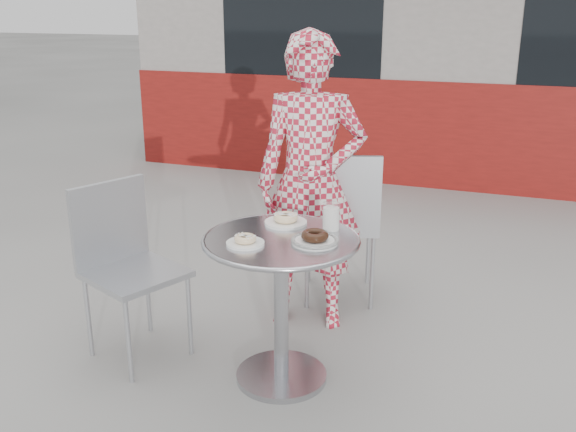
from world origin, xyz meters
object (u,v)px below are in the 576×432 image
(bistro_table, at_px, (281,274))
(chair_far, at_px, (339,252))
(plate_near, at_px, (245,241))
(plate_far, at_px, (286,220))
(chair_left, at_px, (137,306))
(plate_checker, at_px, (315,239))
(seated_person, at_px, (311,184))
(milk_cup, at_px, (331,217))

(bistro_table, bearing_deg, chair_far, 90.08)
(bistro_table, distance_m, plate_near, 0.25)
(chair_far, bearing_deg, plate_far, 69.86)
(bistro_table, xyz_separation_m, chair_left, (-0.75, -0.04, -0.27))
(chair_far, xyz_separation_m, plate_checker, (0.16, -0.97, 0.44))
(seated_person, height_order, plate_checker, seated_person)
(plate_far, relative_size, plate_checker, 0.96)
(seated_person, bearing_deg, bistro_table, -97.30)
(chair_far, height_order, milk_cup, chair_far)
(plate_near, bearing_deg, chair_left, 171.84)
(milk_cup, bearing_deg, plate_far, 178.49)
(bistro_table, bearing_deg, milk_cup, 45.60)
(bistro_table, xyz_separation_m, chair_far, (-0.00, 0.96, -0.25))
(bistro_table, height_order, plate_near, plate_near)
(seated_person, relative_size, plate_checker, 7.64)
(plate_near, relative_size, milk_cup, 1.29)
(chair_left, relative_size, plate_near, 5.28)
(seated_person, bearing_deg, plate_checker, -83.79)
(bistro_table, height_order, seated_person, seated_person)
(bistro_table, height_order, chair_far, chair_far)
(chair_left, distance_m, seated_person, 1.07)
(chair_far, height_order, plate_far, chair_far)
(milk_cup, bearing_deg, chair_far, 102.54)
(chair_far, bearing_deg, plate_near, 67.26)
(chair_far, distance_m, chair_left, 1.24)
(bistro_table, xyz_separation_m, plate_near, (-0.11, -0.13, 0.19))
(chair_far, relative_size, plate_near, 5.55)
(bistro_table, xyz_separation_m, seated_person, (-0.07, 0.62, 0.25))
(plate_far, relative_size, milk_cup, 1.56)
(plate_far, bearing_deg, milk_cup, -1.51)
(chair_far, height_order, chair_left, chair_far)
(plate_far, height_order, plate_checker, plate_checker)
(chair_far, relative_size, milk_cup, 7.16)
(chair_far, height_order, seated_person, seated_person)
(plate_checker, bearing_deg, plate_near, -155.93)
(bistro_table, xyz_separation_m, plate_far, (-0.05, 0.18, 0.19))
(chair_left, xyz_separation_m, plate_near, (0.63, -0.09, 0.45))
(chair_far, bearing_deg, bistro_table, 73.23)
(plate_near, bearing_deg, milk_cup, 46.59)
(chair_left, height_order, plate_near, chair_left)
(bistro_table, relative_size, plate_far, 3.58)
(chair_far, distance_m, plate_near, 1.18)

